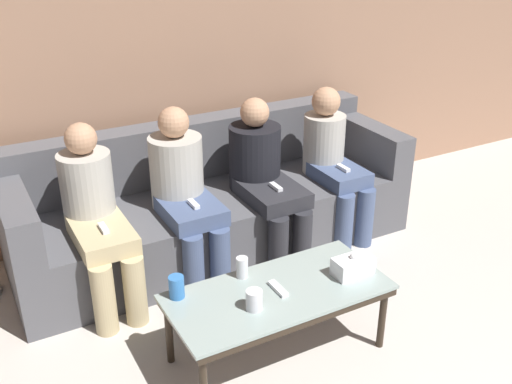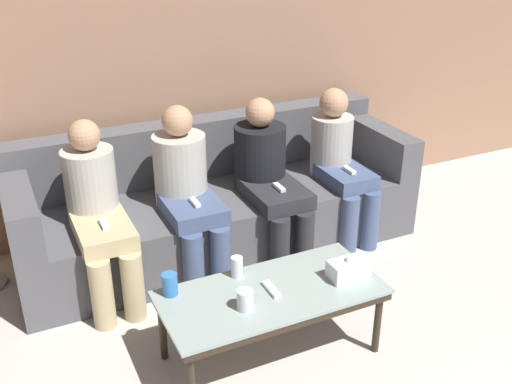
{
  "view_description": "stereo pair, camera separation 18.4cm",
  "coord_description": "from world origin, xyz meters",
  "px_view_note": "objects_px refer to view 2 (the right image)",
  "views": [
    {
      "loc": [
        -1.53,
        0.11,
        2.21
      ],
      "look_at": [
        0.0,
        2.91,
        0.69
      ],
      "focal_mm": 42.0,
      "sensor_mm": 36.0,
      "label": 1
    },
    {
      "loc": [
        -1.37,
        0.03,
        2.21
      ],
      "look_at": [
        0.0,
        2.91,
        0.69
      ],
      "focal_mm": 42.0,
      "sensor_mm": 36.0,
      "label": 2
    }
  ],
  "objects_px": {
    "couch": "(217,204)",
    "game_remote": "(271,289)",
    "coffee_table": "(271,297)",
    "cup_far_center": "(170,284)",
    "cup_near_left": "(245,300)",
    "cup_near_right": "(237,267)",
    "seated_person_left_end": "(97,208)",
    "tissue_box": "(349,269)",
    "seated_person_right_end": "(339,161)",
    "seated_person_mid_left": "(186,187)",
    "seated_person_mid_right": "(268,174)"
  },
  "relations": [
    {
      "from": "cup_near_right",
      "to": "seated_person_mid_right",
      "type": "distance_m",
      "value": 1.01
    },
    {
      "from": "coffee_table",
      "to": "seated_person_right_end",
      "type": "relative_size",
      "value": 1.08
    },
    {
      "from": "cup_near_left",
      "to": "tissue_box",
      "type": "bearing_deg",
      "value": 1.77
    },
    {
      "from": "coffee_table",
      "to": "seated_person_mid_left",
      "type": "xyz_separation_m",
      "value": [
        -0.09,
        1.03,
        0.22
      ]
    },
    {
      "from": "cup_near_left",
      "to": "seated_person_mid_left",
      "type": "height_order",
      "value": "seated_person_mid_left"
    },
    {
      "from": "seated_person_mid_right",
      "to": "cup_far_center",
      "type": "bearing_deg",
      "value": -139.71
    },
    {
      "from": "game_remote",
      "to": "seated_person_left_end",
      "type": "height_order",
      "value": "seated_person_left_end"
    },
    {
      "from": "coffee_table",
      "to": "game_remote",
      "type": "xyz_separation_m",
      "value": [
        -0.0,
        -0.0,
        0.05
      ]
    },
    {
      "from": "game_remote",
      "to": "seated_person_left_end",
      "type": "xyz_separation_m",
      "value": [
        -0.67,
        0.99,
        0.16
      ]
    },
    {
      "from": "couch",
      "to": "game_remote",
      "type": "height_order",
      "value": "couch"
    },
    {
      "from": "couch",
      "to": "seated_person_left_end",
      "type": "distance_m",
      "value": 0.93
    },
    {
      "from": "cup_near_left",
      "to": "game_remote",
      "type": "xyz_separation_m",
      "value": [
        0.18,
        0.08,
        -0.04
      ]
    },
    {
      "from": "cup_near_left",
      "to": "seated_person_right_end",
      "type": "relative_size",
      "value": 0.1
    },
    {
      "from": "coffee_table",
      "to": "seated_person_left_end",
      "type": "xyz_separation_m",
      "value": [
        -0.67,
        0.99,
        0.21
      ]
    },
    {
      "from": "game_remote",
      "to": "seated_person_mid_left",
      "type": "bearing_deg",
      "value": 95.23
    },
    {
      "from": "coffee_table",
      "to": "cup_near_right",
      "type": "relative_size",
      "value": 9.93
    },
    {
      "from": "game_remote",
      "to": "seated_person_right_end",
      "type": "relative_size",
      "value": 0.14
    },
    {
      "from": "tissue_box",
      "to": "seated_person_mid_left",
      "type": "height_order",
      "value": "seated_person_mid_left"
    },
    {
      "from": "coffee_table",
      "to": "cup_far_center",
      "type": "xyz_separation_m",
      "value": [
        -0.48,
        0.2,
        0.1
      ]
    },
    {
      "from": "couch",
      "to": "cup_near_right",
      "type": "distance_m",
      "value": 1.09
    },
    {
      "from": "couch",
      "to": "seated_person_mid_left",
      "type": "height_order",
      "value": "seated_person_mid_left"
    },
    {
      "from": "game_remote",
      "to": "cup_near_right",
      "type": "bearing_deg",
      "value": 117.57
    },
    {
      "from": "cup_near_right",
      "to": "game_remote",
      "type": "relative_size",
      "value": 0.78
    },
    {
      "from": "cup_far_center",
      "to": "game_remote",
      "type": "relative_size",
      "value": 0.8
    },
    {
      "from": "tissue_box",
      "to": "cup_near_right",
      "type": "bearing_deg",
      "value": 154.0
    },
    {
      "from": "seated_person_mid_right",
      "to": "cup_near_right",
      "type": "bearing_deg",
      "value": -125.79
    },
    {
      "from": "tissue_box",
      "to": "seated_person_left_end",
      "type": "xyz_separation_m",
      "value": [
        -1.1,
        1.06,
        0.12
      ]
    },
    {
      "from": "cup_near_left",
      "to": "seated_person_mid_right",
      "type": "xyz_separation_m",
      "value": [
        0.66,
        1.09,
        0.12
      ]
    },
    {
      "from": "cup_far_center",
      "to": "game_remote",
      "type": "height_order",
      "value": "cup_far_center"
    },
    {
      "from": "cup_near_right",
      "to": "tissue_box",
      "type": "distance_m",
      "value": 0.6
    },
    {
      "from": "coffee_table",
      "to": "seated_person_mid_right",
      "type": "relative_size",
      "value": 1.08
    },
    {
      "from": "coffee_table",
      "to": "cup_near_right",
      "type": "height_order",
      "value": "cup_near_right"
    },
    {
      "from": "coffee_table",
      "to": "cup_near_left",
      "type": "bearing_deg",
      "value": -156.73
    },
    {
      "from": "seated_person_mid_left",
      "to": "seated_person_right_end",
      "type": "height_order",
      "value": "seated_person_mid_left"
    },
    {
      "from": "seated_person_mid_left",
      "to": "seated_person_right_end",
      "type": "xyz_separation_m",
      "value": [
        1.15,
        -0.01,
        -0.02
      ]
    },
    {
      "from": "couch",
      "to": "seated_person_right_end",
      "type": "bearing_deg",
      "value": -14.61
    },
    {
      "from": "couch",
      "to": "coffee_table",
      "type": "distance_m",
      "value": 1.25
    },
    {
      "from": "seated_person_mid_left",
      "to": "cup_far_center",
      "type": "bearing_deg",
      "value": -115.05
    },
    {
      "from": "couch",
      "to": "game_remote",
      "type": "bearing_deg",
      "value": -98.84
    },
    {
      "from": "cup_near_right",
      "to": "seated_person_mid_left",
      "type": "bearing_deg",
      "value": 89.22
    },
    {
      "from": "cup_far_center",
      "to": "seated_person_mid_left",
      "type": "relative_size",
      "value": 0.11
    },
    {
      "from": "seated_person_mid_left",
      "to": "tissue_box",
      "type": "bearing_deg",
      "value": -64.19
    },
    {
      "from": "cup_near_right",
      "to": "seated_person_right_end",
      "type": "relative_size",
      "value": 0.11
    },
    {
      "from": "cup_near_left",
      "to": "cup_far_center",
      "type": "bearing_deg",
      "value": 136.91
    },
    {
      "from": "cup_near_left",
      "to": "seated_person_mid_right",
      "type": "height_order",
      "value": "seated_person_mid_right"
    },
    {
      "from": "game_remote",
      "to": "seated_person_right_end",
      "type": "height_order",
      "value": "seated_person_right_end"
    },
    {
      "from": "tissue_box",
      "to": "game_remote",
      "type": "bearing_deg",
      "value": 172.03
    },
    {
      "from": "seated_person_left_end",
      "to": "seated_person_mid_left",
      "type": "xyz_separation_m",
      "value": [
        0.57,
        0.03,
        0.01
      ]
    },
    {
      "from": "couch",
      "to": "coffee_table",
      "type": "bearing_deg",
      "value": -98.84
    },
    {
      "from": "cup_near_right",
      "to": "tissue_box",
      "type": "relative_size",
      "value": 0.53
    }
  ]
}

